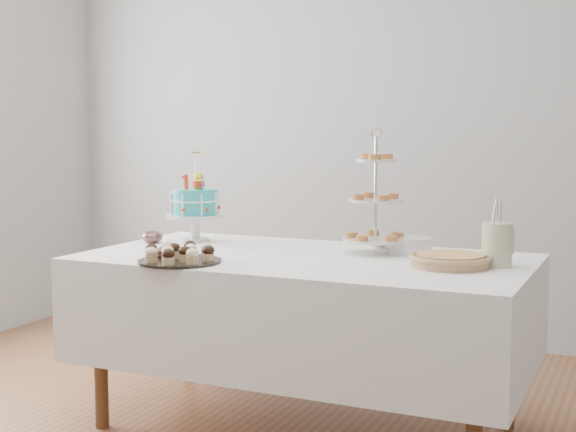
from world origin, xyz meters
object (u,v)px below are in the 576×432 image
at_px(table, 305,308).
at_px(pastry_plate, 396,245).
at_px(birthday_cake, 195,217).
at_px(jam_bowl_b, 152,237).
at_px(pie, 450,260).
at_px(plate_stack, 411,246).
at_px(utensil_pitcher, 497,243).
at_px(cupcake_tray, 180,253).
at_px(jam_bowl_a, 165,253).
at_px(tiered_stand, 375,201).

xyz_separation_m(table, pastry_plate, (0.29, 0.40, 0.24)).
relative_size(birthday_cake, jam_bowl_b, 4.25).
distance_m(birthday_cake, pastry_plate, 0.99).
distance_m(birthday_cake, pie, 1.34).
height_order(pie, pastry_plate, pie).
bearing_deg(plate_stack, utensil_pitcher, -24.99).
xyz_separation_m(table, plate_stack, (0.40, 0.26, 0.26)).
relative_size(birthday_cake, pastry_plate, 1.87).
distance_m(pie, pastry_plate, 0.54).
bearing_deg(utensil_pitcher, plate_stack, 153.77).
height_order(table, pie, pie).
distance_m(pie, jam_bowl_b, 1.48).
height_order(cupcake_tray, plate_stack, cupcake_tray).
distance_m(cupcake_tray, jam_bowl_a, 0.11).
relative_size(pie, jam_bowl_b, 3.17).
relative_size(plate_stack, jam_bowl_b, 1.78).
bearing_deg(jam_bowl_b, cupcake_tray, -45.50).
relative_size(cupcake_tray, jam_bowl_b, 3.33).
relative_size(cupcake_tray, plate_stack, 1.88).
relative_size(table, pastry_plate, 8.17).
bearing_deg(cupcake_tray, utensil_pitcher, 20.29).
relative_size(tiered_stand, jam_bowl_a, 5.93).
height_order(birthday_cake, utensil_pitcher, birthday_cake).
xyz_separation_m(table, birthday_cake, (-0.68, 0.21, 0.35)).
height_order(table, birthday_cake, birthday_cake).
xyz_separation_m(pie, utensil_pitcher, (0.17, 0.08, 0.07)).
distance_m(table, jam_bowl_a, 0.65).
xyz_separation_m(cupcake_tray, pie, (1.04, 0.36, -0.01)).
bearing_deg(plate_stack, tiered_stand, -156.52).
xyz_separation_m(birthday_cake, pie, (1.32, -0.22, -0.09)).
bearing_deg(jam_bowl_b, jam_bowl_a, -49.69).
distance_m(pie, plate_stack, 0.37).
relative_size(tiered_stand, utensil_pitcher, 2.07).
distance_m(birthday_cake, tiered_stand, 0.94).
xyz_separation_m(pastry_plate, utensil_pitcher, (0.52, -0.33, 0.08)).
xyz_separation_m(cupcake_tray, jam_bowl_a, (-0.10, 0.05, -0.01)).
bearing_deg(pastry_plate, birthday_cake, -168.79).
xyz_separation_m(pie, pastry_plate, (-0.35, 0.41, -0.01)).
bearing_deg(plate_stack, pastry_plate, 128.99).
height_order(jam_bowl_b, utensil_pitcher, utensil_pitcher).
distance_m(jam_bowl_b, utensil_pitcher, 1.65).
bearing_deg(table, cupcake_tray, -137.16).
bearing_deg(cupcake_tray, jam_bowl_b, 134.50).
xyz_separation_m(table, jam_bowl_b, (-0.84, 0.07, 0.26)).
bearing_deg(cupcake_tray, pie, 19.21).
height_order(plate_stack, jam_bowl_a, plate_stack).
distance_m(birthday_cake, jam_bowl_a, 0.57).
bearing_deg(birthday_cake, jam_bowl_b, -141.51).
distance_m(table, utensil_pitcher, 0.87).
xyz_separation_m(birthday_cake, utensil_pitcher, (1.48, -0.14, -0.02)).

